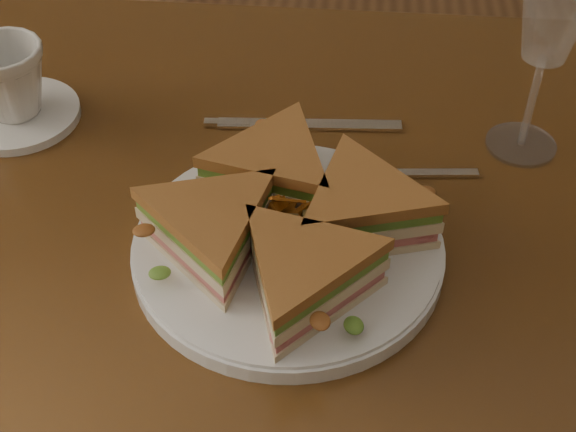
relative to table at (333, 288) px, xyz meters
The scene contains 9 objects.
table is the anchor object (origin of this frame).
plate 0.13m from the table, 129.78° to the right, with size 0.28×0.28×0.02m, color white.
sandwich_wedges 0.16m from the table, 129.78° to the right, with size 0.31×0.31×0.06m.
crisps_mound 0.16m from the table, 129.78° to the right, with size 0.09×0.09×0.05m, color #B05B16, non-canonical shape.
spoon 0.12m from the table, 87.40° to the left, with size 0.18×0.04×0.01m.
knife 0.18m from the table, 109.87° to the left, with size 0.22×0.03×0.00m.
wine_glass 0.35m from the table, 34.62° to the left, with size 0.08×0.08×0.23m.
saucer 0.39m from the table, 160.09° to the left, with size 0.14×0.14×0.01m, color white.
coffee_cup 0.41m from the table, 160.09° to the left, with size 0.09×0.09×0.08m, color white.
Camera 1 is at (0.00, -0.55, 1.28)m, focal length 50.00 mm.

